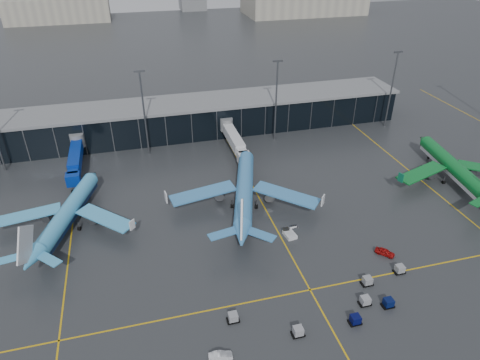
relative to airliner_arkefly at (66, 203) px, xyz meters
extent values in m
plane|color=#282B2D|center=(35.19, -18.27, -5.93)|extent=(600.00, 600.00, 0.00)
cube|color=black|center=(35.19, 43.73, -0.93)|extent=(140.00, 16.00, 10.00)
cube|color=slate|center=(35.19, 43.73, 4.37)|extent=(142.00, 17.00, 0.80)
cylinder|color=#595B60|center=(0.19, 35.23, -0.73)|extent=(4.00, 4.00, 4.00)
cube|color=navy|center=(0.19, 21.73, -1.53)|extent=(3.00, 24.00, 3.00)
cylinder|color=#595B60|center=(0.19, 14.23, -4.63)|extent=(1.00, 1.00, 2.60)
cylinder|color=#595B60|center=(45.19, 35.23, -0.73)|extent=(4.00, 4.00, 4.00)
cube|color=silver|center=(45.19, 21.73, -1.53)|extent=(3.00, 24.00, 3.00)
cylinder|color=#595B60|center=(45.19, 14.23, -4.63)|extent=(1.00, 1.00, 2.60)
cylinder|color=#595B60|center=(20.19, 31.73, 6.57)|extent=(0.50, 0.50, 25.00)
cube|color=#595B60|center=(20.19, 31.73, 19.27)|extent=(3.00, 0.40, 0.60)
cylinder|color=#595B60|center=(60.19, 31.73, 6.57)|extent=(0.50, 0.50, 25.00)
cube|color=#595B60|center=(60.19, 31.73, 19.27)|extent=(3.00, 0.40, 0.60)
cylinder|color=#595B60|center=(100.19, 31.73, 6.57)|extent=(0.50, 0.50, 25.00)
cube|color=#595B60|center=(100.19, 31.73, 19.27)|extent=(3.00, 0.40, 0.60)
cube|color=#B2AD99|center=(155.19, 241.73, 3.07)|extent=(90.00, 42.00, 18.00)
cube|color=#B2AD99|center=(-24.81, 261.73, 2.07)|extent=(70.00, 38.00, 16.00)
cube|color=gold|center=(0.19, 1.73, -5.92)|extent=(0.30, 120.00, 0.02)
cube|color=gold|center=(45.19, 1.73, -5.92)|extent=(0.30, 120.00, 0.02)
cube|color=gold|center=(90.19, 1.73, -5.92)|extent=(0.30, 120.00, 0.02)
cube|color=gold|center=(45.19, -33.27, -5.92)|extent=(220.00, 0.30, 0.02)
cube|color=black|center=(53.41, -39.11, -5.75)|extent=(2.20, 1.50, 0.36)
cube|color=gray|center=(53.41, -39.11, -4.98)|extent=(1.60, 1.50, 1.50)
cube|color=black|center=(57.21, -40.64, -5.75)|extent=(2.20, 1.50, 0.36)
cube|color=#040F3C|center=(57.21, -40.64, -4.98)|extent=(1.60, 1.50, 1.50)
cube|color=black|center=(56.31, -34.67, -5.75)|extent=(2.20, 1.50, 0.36)
cube|color=gray|center=(56.31, -34.67, -4.98)|extent=(1.60, 1.50, 1.50)
cube|color=black|center=(64.19, -33.38, -5.75)|extent=(2.20, 1.50, 0.36)
cube|color=gray|center=(64.19, -33.38, -4.98)|extent=(1.60, 1.50, 1.50)
cube|color=black|center=(39.12, -42.35, -5.75)|extent=(2.20, 1.50, 0.36)
cube|color=gray|center=(39.12, -42.35, -4.98)|extent=(1.60, 1.50, 1.50)
cube|color=black|center=(29.27, -36.66, -5.75)|extent=(2.20, 1.50, 0.36)
cube|color=gray|center=(29.27, -36.66, -4.98)|extent=(1.60, 1.50, 1.50)
cube|color=black|center=(49.60, -42.58, -5.75)|extent=(2.20, 1.50, 0.36)
cube|color=#04083C|center=(49.60, -42.58, -4.98)|extent=(1.60, 1.50, 1.50)
cube|color=silver|center=(47.22, -16.93, -5.53)|extent=(2.62, 3.47, 0.80)
cube|color=silver|center=(47.22, -16.93, -3.63)|extent=(1.97, 3.02, 2.29)
imported|color=#9D0C0C|center=(64.25, -27.86, -5.24)|extent=(3.91, 4.06, 1.37)
imported|color=silver|center=(25.52, -43.47, -5.31)|extent=(3.91, 1.73, 1.25)
camera|label=1|loc=(17.24, -86.71, 53.55)|focal=32.00mm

